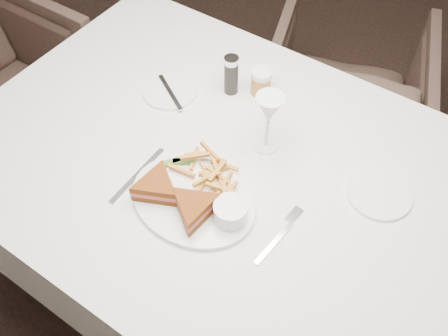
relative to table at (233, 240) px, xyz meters
name	(u,v)px	position (x,y,z in m)	size (l,w,h in m)	color
ground	(213,289)	(-0.06, -0.03, -0.38)	(5.00, 5.00, 0.00)	black
table	(233,240)	(0.00, 0.00, 0.00)	(1.47, 0.98, 0.75)	silver
chair_far	(345,89)	(-0.01, 0.89, -0.05)	(0.62, 0.58, 0.64)	#413027
table_setting	(216,167)	(-0.02, -0.05, 0.41)	(0.81, 0.61, 0.18)	white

